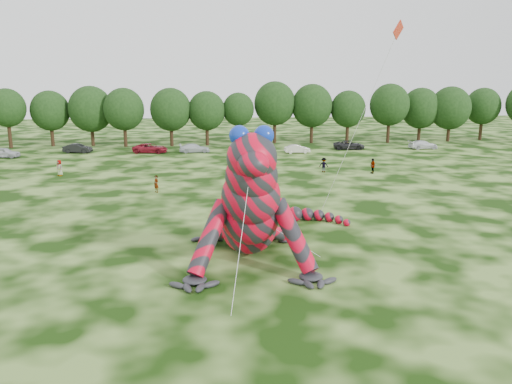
{
  "coord_description": "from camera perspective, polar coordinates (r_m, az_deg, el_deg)",
  "views": [
    {
      "loc": [
        -5.21,
        -26.65,
        10.63
      ],
      "look_at": [
        -1.98,
        2.72,
        4.0
      ],
      "focal_mm": 35.0,
      "sensor_mm": 36.0,
      "label": 1
    }
  ],
  "objects": [
    {
      "name": "spectator_3",
      "position": [
        59.7,
        13.18,
        2.92
      ],
      "size": [
        0.6,
        1.1,
        1.77
      ],
      "primitive_type": "imported",
      "rotation": [
        0.0,
        0.0,
        4.88
      ],
      "color": "gray",
      "rests_on": "ground"
    },
    {
      "name": "tree_4",
      "position": [
        89.0,
        -22.41,
        7.77
      ],
      "size": [
        6.22,
        5.6,
        9.06
      ],
      "primitive_type": null,
      "color": "black",
      "rests_on": "ground"
    },
    {
      "name": "tree_8",
      "position": [
        83.87,
        -5.64,
        8.37
      ],
      "size": [
        6.14,
        5.53,
        8.94
      ],
      "primitive_type": null,
      "color": "black",
      "rests_on": "ground"
    },
    {
      "name": "car_2",
      "position": [
        76.46,
        -11.98,
        4.92
      ],
      "size": [
        5.49,
        3.18,
        1.44
      ],
      "primitive_type": "imported",
      "rotation": [
        0.0,
        0.0,
        1.41
      ],
      "color": "maroon",
      "rests_on": "ground"
    },
    {
      "name": "spectator_0",
      "position": [
        49.19,
        -11.33,
        0.92
      ],
      "size": [
        0.69,
        0.73,
        1.68
      ],
      "primitive_type": "imported",
      "rotation": [
        0.0,
        0.0,
        5.38
      ],
      "color": "gray",
      "rests_on": "ground"
    },
    {
      "name": "car_7",
      "position": [
        83.53,
        18.56,
        5.14
      ],
      "size": [
        4.75,
        2.22,
        1.34
      ],
      "primitive_type": "imported",
      "rotation": [
        0.0,
        0.0,
        1.65
      ],
      "color": "white",
      "rests_on": "ground"
    },
    {
      "name": "car_5",
      "position": [
        74.87,
        4.73,
        4.92
      ],
      "size": [
        3.86,
        1.49,
        1.25
      ],
      "primitive_type": "imported",
      "rotation": [
        0.0,
        0.0,
        1.61
      ],
      "color": "silver",
      "rests_on": "ground"
    },
    {
      "name": "car_0",
      "position": [
        78.53,
        -26.86,
        4.04
      ],
      "size": [
        4.41,
        2.14,
        1.45
      ],
      "primitive_type": "imported",
      "rotation": [
        0.0,
        0.0,
        1.47
      ],
      "color": "silver",
      "rests_on": "ground"
    },
    {
      "name": "tree_14",
      "position": [
        93.91,
        18.26,
        8.4
      ],
      "size": [
        6.82,
        6.14,
        9.4
      ],
      "primitive_type": null,
      "color": "black",
      "rests_on": "ground"
    },
    {
      "name": "tree_5",
      "position": [
        87.14,
        -18.32,
        8.24
      ],
      "size": [
        7.16,
        6.44,
        9.8
      ],
      "primitive_type": null,
      "color": "black",
      "rests_on": "ground"
    },
    {
      "name": "car_6",
      "position": [
        80.15,
        10.58,
        5.3
      ],
      "size": [
        5.17,
        2.92,
        1.36
      ],
      "primitive_type": "imported",
      "rotation": [
        0.0,
        0.0,
        1.43
      ],
      "color": "#272629",
      "rests_on": "ground"
    },
    {
      "name": "tree_13",
      "position": [
        89.98,
        14.98,
        8.68
      ],
      "size": [
        6.83,
        6.15,
        10.13
      ],
      "primitive_type": null,
      "color": "black",
      "rests_on": "ground"
    },
    {
      "name": "tree_7",
      "position": [
        83.81,
        -9.7,
        8.44
      ],
      "size": [
        6.68,
        6.01,
        9.48
      ],
      "primitive_type": null,
      "color": "black",
      "rests_on": "ground"
    },
    {
      "name": "flying_kite",
      "position": [
        35.5,
        15.25,
        15.86
      ],
      "size": [
        4.33,
        5.54,
        15.13
      ],
      "color": "red",
      "rests_on": "ground"
    },
    {
      "name": "tree_11",
      "position": [
        87.13,
        6.41,
        8.88
      ],
      "size": [
        7.01,
        6.31,
        10.07
      ],
      "primitive_type": null,
      "color": "black",
      "rests_on": "ground"
    },
    {
      "name": "spectator_1",
      "position": [
        53.16,
        -3.14,
        2.02
      ],
      "size": [
        0.93,
        0.79,
        1.68
      ],
      "primitive_type": "imported",
      "rotation": [
        0.0,
        0.0,
        2.94
      ],
      "color": "gray",
      "rests_on": "ground"
    },
    {
      "name": "car_1",
      "position": [
        79.45,
        -19.71,
        4.72
      ],
      "size": [
        4.38,
        2.15,
        1.38
      ],
      "primitive_type": "imported",
      "rotation": [
        0.0,
        0.0,
        1.4
      ],
      "color": "black",
      "rests_on": "ground"
    },
    {
      "name": "tree_12",
      "position": [
        88.29,
        10.45,
        8.45
      ],
      "size": [
        5.99,
        5.39,
        8.97
      ],
      "primitive_type": null,
      "color": "black",
      "rests_on": "ground"
    },
    {
      "name": "car_3",
      "position": [
        75.88,
        -7.04,
        5.0
      ],
      "size": [
        4.68,
        2.21,
        1.32
      ],
      "primitive_type": "imported",
      "rotation": [
        0.0,
        0.0,
        1.65
      ],
      "color": "silver",
      "rests_on": "ground"
    },
    {
      "name": "ground",
      "position": [
        29.16,
        4.5,
        -8.77
      ],
      "size": [
        240.0,
        240.0,
        0.0
      ],
      "primitive_type": "plane",
      "color": "#16330A",
      "rests_on": "ground"
    },
    {
      "name": "tree_15",
      "position": [
        95.23,
        21.28,
        8.3
      ],
      "size": [
        7.17,
        6.45,
        9.63
      ],
      "primitive_type": null,
      "color": "black",
      "rests_on": "ground"
    },
    {
      "name": "inflatable_gecko",
      "position": [
        31.18,
        -0.97,
        0.69
      ],
      "size": [
        14.63,
        17.17,
        8.34
      ],
      "primitive_type": null,
      "rotation": [
        0.0,
        0.0,
        -0.04
      ],
      "color": "red",
      "rests_on": "ground"
    },
    {
      "name": "car_4",
      "position": [
        74.26,
        -1.01,
        4.94
      ],
      "size": [
        4.22,
        2.34,
        1.36
      ],
      "primitive_type": "imported",
      "rotation": [
        0.0,
        0.0,
        1.77
      ],
      "color": "#121D53",
      "rests_on": "ground"
    },
    {
      "name": "tree_16",
      "position": [
        100.01,
        24.43,
        8.12
      ],
      "size": [
        6.26,
        5.63,
        9.37
      ],
      "primitive_type": null,
      "color": "black",
      "rests_on": "ground"
    },
    {
      "name": "tree_6",
      "position": [
        84.45,
        -14.82,
        8.24
      ],
      "size": [
        6.52,
        5.86,
        9.49
      ],
      "primitive_type": null,
      "color": "black",
      "rests_on": "ground"
    },
    {
      "name": "spectator_2",
      "position": [
        59.44,
        7.75,
        3.08
      ],
      "size": [
        1.29,
        1.07,
        1.74
      ],
      "primitive_type": "imported",
      "rotation": [
        0.0,
        0.0,
        2.69
      ],
      "color": "gray",
      "rests_on": "ground"
    },
    {
      "name": "spectator_4",
      "position": [
        60.99,
        -21.53,
        2.58
      ],
      "size": [
        1.03,
        1.02,
        1.8
      ],
      "primitive_type": "imported",
      "rotation": [
        0.0,
        0.0,
        5.52
      ],
      "color": "gray",
      "rests_on": "ground"
    },
    {
      "name": "tree_10",
      "position": [
        86.33,
        2.16,
        9.06
      ],
      "size": [
        7.09,
        6.38,
        10.5
      ],
      "primitive_type": null,
      "color": "black",
      "rests_on": "ground"
    },
    {
      "name": "tree_3",
      "position": [
        89.3,
        -26.48,
        7.54
      ],
      "size": [
        5.81,
        5.23,
        9.44
      ],
      "primitive_type": null,
      "color": "black",
      "rests_on": "ground"
    },
    {
      "name": "tree_9",
      "position": [
        84.47,
        -2.02,
        8.37
      ],
      "size": [
        5.27,
        4.74,
        8.68
      ],
      "primitive_type": null,
      "color": "black",
      "rests_on": "ground"
    }
  ]
}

